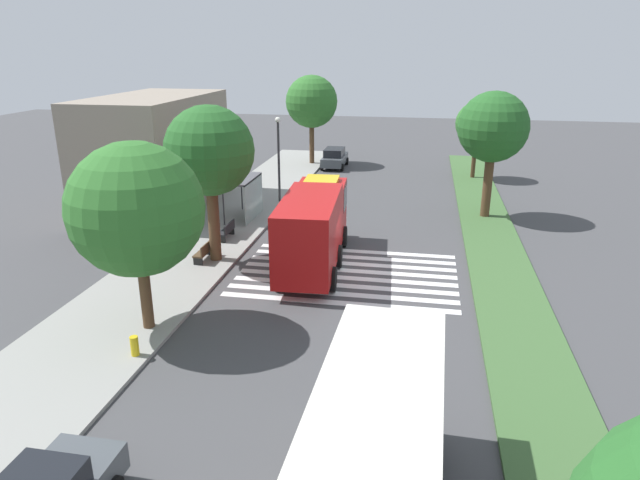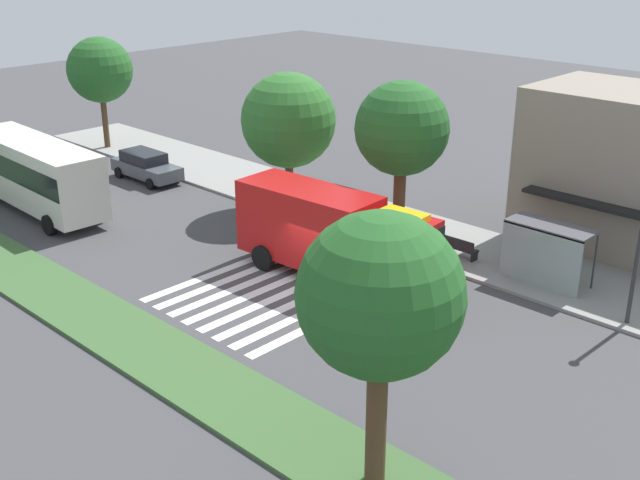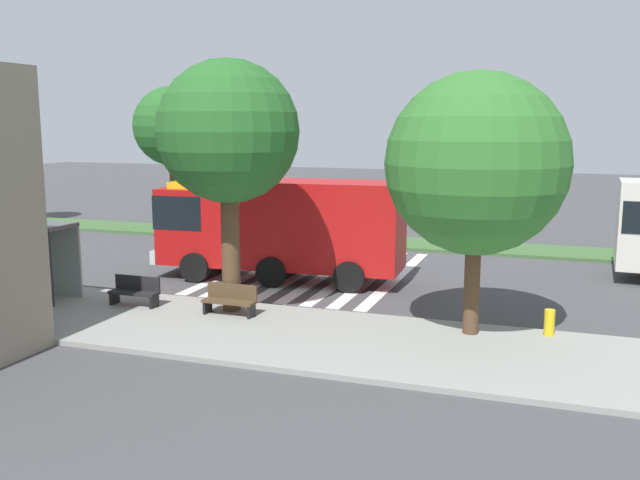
# 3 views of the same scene
# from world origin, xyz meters

# --- Properties ---
(ground_plane) EXTENTS (120.00, 120.00, 0.00)m
(ground_plane) POSITION_xyz_m (0.00, 0.00, 0.00)
(ground_plane) COLOR #424244
(sidewalk) EXTENTS (60.00, 5.22, 0.14)m
(sidewalk) POSITION_xyz_m (0.00, 8.21, 0.07)
(sidewalk) COLOR gray
(sidewalk) RESTS_ON ground_plane
(median_strip) EXTENTS (60.00, 3.00, 0.14)m
(median_strip) POSITION_xyz_m (0.00, -7.10, 0.07)
(median_strip) COLOR #3D6033
(median_strip) RESTS_ON ground_plane
(crosswalk) EXTENTS (6.75, 10.07, 0.01)m
(crosswalk) POSITION_xyz_m (-0.72, 0.00, 0.01)
(crosswalk) COLOR silver
(crosswalk) RESTS_ON ground_plane
(fire_truck) EXTENTS (9.32, 3.12, 3.70)m
(fire_truck) POSITION_xyz_m (0.37, 1.78, 2.08)
(fire_truck) COLOR #B71414
(fire_truck) RESTS_ON ground_plane
(parked_car_west) EXTENTS (4.77, 2.02, 1.66)m
(parked_car_west) POSITION_xyz_m (-17.09, 4.40, 0.86)
(parked_car_west) COLOR #474C51
(parked_car_west) RESTS_ON ground_plane
(transit_bus) EXTENTS (10.18, 3.10, 3.68)m
(transit_bus) POSITION_xyz_m (-16.60, -2.52, 2.18)
(transit_bus) COLOR silver
(transit_bus) RESTS_ON ground_plane
(bus_stop_shelter) EXTENTS (3.50, 1.40, 2.46)m
(bus_stop_shelter) POSITION_xyz_m (6.81, 7.09, 1.89)
(bus_stop_shelter) COLOR #4C4C51
(bus_stop_shelter) RESTS_ON sidewalk
(bench_near_shelter) EXTENTS (1.60, 0.50, 0.90)m
(bench_near_shelter) POSITION_xyz_m (2.81, 7.09, 0.59)
(bench_near_shelter) COLOR black
(bench_near_shelter) RESTS_ON sidewalk
(bench_west_of_shelter) EXTENTS (1.60, 0.50, 0.90)m
(bench_west_of_shelter) POSITION_xyz_m (-0.48, 7.09, 0.59)
(bench_west_of_shelter) COLOR #4C3823
(bench_west_of_shelter) RESTS_ON sidewalk
(street_lamp) EXTENTS (0.36, 0.36, 5.60)m
(street_lamp) POSITION_xyz_m (10.83, 6.20, 3.48)
(street_lamp) COLOR #2D2D30
(street_lamp) RESTS_ON sidewalk
(sidewalk_tree_far_west) EXTENTS (4.16, 4.16, 7.14)m
(sidewalk_tree_far_west) POSITION_xyz_m (-24.70, 6.60, 5.17)
(sidewalk_tree_far_west) COLOR #513823
(sidewalk_tree_far_west) RESTS_ON sidewalk
(sidewalk_tree_west) EXTENTS (4.79, 4.79, 6.96)m
(sidewalk_tree_west) POSITION_xyz_m (-7.44, 6.60, 4.69)
(sidewalk_tree_west) COLOR #513823
(sidewalk_tree_west) RESTS_ON sidewalk
(sidewalk_tree_center) EXTENTS (4.20, 4.20, 7.47)m
(sidewalk_tree_center) POSITION_xyz_m (-0.28, 6.60, 5.46)
(sidewalk_tree_center) COLOR #513823
(sidewalk_tree_center) RESTS_ON sidewalk
(median_tree_west) EXTENTS (4.15, 4.15, 7.51)m
(median_tree_west) POSITION_xyz_m (9.82, -7.10, 5.52)
(median_tree_west) COLOR #513823
(median_tree_west) RESTS_ON median_strip
(fire_hydrant) EXTENTS (0.28, 0.28, 0.70)m
(fire_hydrant) POSITION_xyz_m (-9.45, 6.10, 0.49)
(fire_hydrant) COLOR gold
(fire_hydrant) RESTS_ON sidewalk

